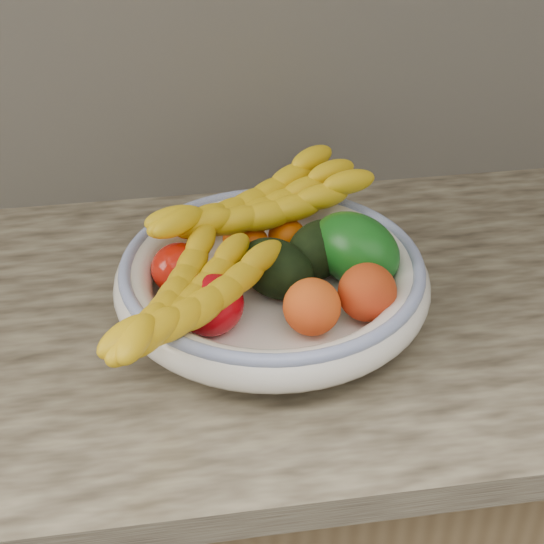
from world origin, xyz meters
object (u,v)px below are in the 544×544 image
at_px(fruit_bowl, 272,280).
at_px(banana_bunch_front, 186,307).
at_px(green_mango, 355,249).
at_px(banana_bunch_back, 257,213).

bearing_deg(fruit_bowl, banana_bunch_front, -142.37).
height_order(green_mango, banana_bunch_back, banana_bunch_back).
bearing_deg(green_mango, banana_bunch_back, 105.35).
distance_m(banana_bunch_back, banana_bunch_front, 0.21).
distance_m(green_mango, banana_bunch_front, 0.24).
bearing_deg(banana_bunch_front, green_mango, -32.20).
relative_size(fruit_bowl, green_mango, 3.10).
relative_size(banana_bunch_back, banana_bunch_front, 1.07).
height_order(banana_bunch_back, banana_bunch_front, banana_bunch_back).
bearing_deg(green_mango, banana_bunch_front, 167.22).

